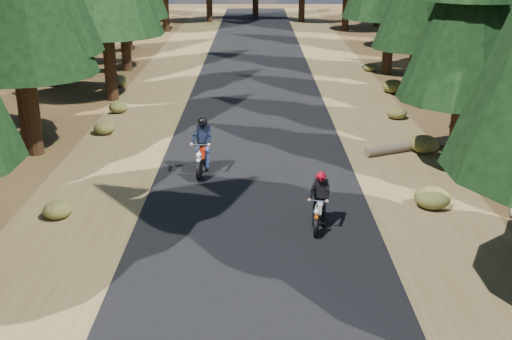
# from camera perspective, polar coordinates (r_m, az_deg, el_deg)

# --- Properties ---
(ground) EXTENTS (120.00, 120.00, 0.00)m
(ground) POSITION_cam_1_polar(r_m,az_deg,el_deg) (15.47, 0.01, -5.71)
(ground) COLOR #463119
(ground) RESTS_ON ground
(road) EXTENTS (6.00, 100.00, 0.01)m
(road) POSITION_cam_1_polar(r_m,az_deg,el_deg) (20.10, -0.01, 0.42)
(road) COLOR black
(road) RESTS_ON ground
(shoulder_l) EXTENTS (3.20, 100.00, 0.01)m
(shoulder_l) POSITION_cam_1_polar(r_m,az_deg,el_deg) (20.62, -12.90, 0.40)
(shoulder_l) COLOR brown
(shoulder_l) RESTS_ON ground
(shoulder_r) EXTENTS (3.20, 100.00, 0.01)m
(shoulder_r) POSITION_cam_1_polar(r_m,az_deg,el_deg) (20.62, 12.88, 0.40)
(shoulder_r) COLOR brown
(shoulder_r) RESTS_ON ground
(log_near) EXTENTS (5.20, 2.60, 0.32)m
(log_near) POSITION_cam_1_polar(r_m,az_deg,el_deg) (22.76, 15.64, 2.40)
(log_near) COLOR #4C4233
(log_near) RESTS_ON ground
(understory_shrubs) EXTENTS (14.05, 30.67, 0.62)m
(understory_shrubs) POSITION_cam_1_polar(r_m,az_deg,el_deg) (21.83, 3.97, 2.66)
(understory_shrubs) COLOR #474C1E
(understory_shrubs) RESTS_ON ground
(rider_lead) EXTENTS (0.79, 1.64, 1.40)m
(rider_lead) POSITION_cam_1_polar(r_m,az_deg,el_deg) (15.68, 5.64, -3.56)
(rider_lead) COLOR beige
(rider_lead) RESTS_ON road
(rider_follow) EXTENTS (0.74, 1.95, 1.70)m
(rider_follow) POSITION_cam_1_polar(r_m,az_deg,el_deg) (19.33, -4.77, 1.32)
(rider_follow) COLOR #9C1D0A
(rider_follow) RESTS_ON road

